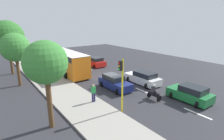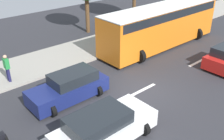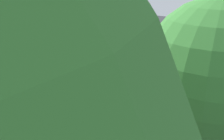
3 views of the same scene
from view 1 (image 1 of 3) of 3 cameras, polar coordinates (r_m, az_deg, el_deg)
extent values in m
cube|color=#2D2D33|center=(24.06, -0.39, -2.57)|extent=(40.00, 60.00, 0.10)
cube|color=#9E998E|center=(20.88, -16.13, -5.69)|extent=(4.00, 60.00, 0.15)
cube|color=white|center=(34.12, -12.44, 2.57)|extent=(0.20, 2.40, 0.01)
cube|color=white|center=(28.90, -7.46, 0.50)|extent=(0.20, 2.40, 0.01)
cube|color=white|center=(24.04, -0.39, -2.44)|extent=(0.20, 2.40, 0.01)
cube|color=white|center=(19.82, 10.02, -6.67)|extent=(0.20, 2.40, 0.01)
cube|color=white|center=(16.72, 25.43, -12.37)|extent=(0.20, 2.40, 0.01)
cube|color=white|center=(22.06, 9.63, -2.81)|extent=(1.88, 4.59, 0.80)
cube|color=#1E2328|center=(21.62, 10.41, -1.34)|extent=(1.58, 2.57, 0.56)
cylinder|color=black|center=(22.61, 5.38, -2.84)|extent=(0.64, 0.22, 0.64)
cylinder|color=black|center=(23.70, 8.36, -2.08)|extent=(0.64, 0.22, 0.64)
cylinder|color=black|center=(20.60, 11.03, -4.92)|extent=(0.64, 0.22, 0.64)
cylinder|color=black|center=(21.79, 13.99, -3.96)|extent=(0.64, 0.22, 0.64)
cube|color=#1E7238|center=(18.74, 23.34, -7.25)|extent=(1.94, 3.97, 0.80)
cube|color=#1E2328|center=(18.36, 24.42, -5.56)|extent=(1.63, 2.23, 0.56)
cylinder|color=black|center=(18.77, 18.47, -7.51)|extent=(0.64, 0.22, 0.64)
cylinder|color=black|center=(20.13, 21.31, -6.22)|extent=(0.64, 0.22, 0.64)
cylinder|color=black|center=(17.57, 25.53, -9.87)|extent=(0.64, 0.22, 0.64)
cylinder|color=black|center=(19.02, 28.01, -8.28)|extent=(0.64, 0.22, 0.64)
cube|color=navy|center=(20.07, 1.01, -4.45)|extent=(1.70, 4.29, 0.80)
cube|color=#1E2328|center=(20.11, 0.42, -2.36)|extent=(1.43, 2.40, 0.56)
cylinder|color=black|center=(19.59, 5.28, -5.78)|extent=(0.64, 0.22, 0.64)
cylinder|color=black|center=(18.69, 1.87, -6.78)|extent=(0.64, 0.22, 0.64)
cylinder|color=black|center=(21.63, 0.27, -3.63)|extent=(0.64, 0.22, 0.64)
cylinder|color=black|center=(20.82, -3.00, -4.42)|extent=(0.64, 0.22, 0.64)
cube|color=red|center=(30.29, -5.35, 2.34)|extent=(1.92, 3.89, 0.80)
cube|color=#1E2328|center=(29.88, -5.07, 3.50)|extent=(1.62, 2.18, 0.56)
cylinder|color=black|center=(31.01, -7.93, 2.11)|extent=(0.64, 0.22, 0.64)
cylinder|color=black|center=(31.84, -5.25, 2.55)|extent=(0.64, 0.22, 0.64)
cylinder|color=black|center=(28.85, -5.45, 1.18)|extent=(0.64, 0.22, 0.64)
cylinder|color=black|center=(29.74, -2.65, 1.67)|extent=(0.64, 0.22, 0.64)
cube|color=orange|center=(27.14, -14.81, 2.72)|extent=(2.50, 11.00, 2.90)
cube|color=black|center=(26.93, -14.97, 5.00)|extent=(2.52, 10.56, 0.60)
cube|color=white|center=(26.87, -15.02, 5.77)|extent=(2.50, 11.00, 0.08)
cylinder|color=black|center=(24.75, -9.17, -0.92)|extent=(1.00, 0.30, 1.00)
cylinder|color=black|center=(23.87, -13.84, -1.79)|extent=(1.00, 0.30, 1.00)
cylinder|color=black|center=(30.98, -15.27, 2.04)|extent=(1.00, 0.30, 1.00)
cylinder|color=black|center=(30.28, -19.12, 1.42)|extent=(1.00, 0.30, 1.00)
cylinder|color=black|center=(17.65, 14.74, -8.76)|extent=(0.60, 0.10, 0.60)
cylinder|color=black|center=(18.35, 11.81, -7.62)|extent=(0.60, 0.10, 0.60)
cube|color=black|center=(17.92, 13.17, -7.40)|extent=(0.28, 1.10, 0.36)
sphere|color=black|center=(17.74, 13.70, -7.06)|extent=(0.32, 0.32, 0.32)
cylinder|color=black|center=(17.48, 14.62, -6.87)|extent=(0.55, 0.04, 0.04)
cube|color=#333338|center=(17.82, 13.01, -5.98)|extent=(0.36, 0.24, 0.60)
sphere|color=silver|center=(17.65, 13.21, -4.81)|extent=(0.26, 0.26, 0.26)
cylinder|color=#3F3F3F|center=(28.86, -20.85, 0.75)|extent=(0.16, 0.16, 0.85)
cylinder|color=#3F3F3F|center=(28.81, -21.23, 0.69)|extent=(0.16, 0.16, 0.85)
cube|color=gold|center=(28.67, -21.17, 2.12)|extent=(0.40, 0.24, 0.60)
sphere|color=tan|center=(28.58, -21.26, 2.96)|extent=(0.22, 0.22, 0.22)
cylinder|color=#1E1E4C|center=(16.80, -5.58, -8.55)|extent=(0.16, 0.16, 0.85)
cylinder|color=#1E1E4C|center=(16.71, -6.18, -8.70)|extent=(0.16, 0.16, 0.85)
cube|color=#268C3F|center=(16.47, -5.95, -6.32)|extent=(0.40, 0.24, 0.60)
sphere|color=tan|center=(16.32, -5.99, -4.92)|extent=(0.22, 0.22, 0.22)
cylinder|color=yellow|center=(14.56, 3.30, -5.23)|extent=(0.14, 0.14, 4.50)
cube|color=black|center=(13.90, 2.71, 1.34)|extent=(0.24, 0.24, 0.76)
sphere|color=red|center=(13.77, 2.34, 2.23)|extent=(0.16, 0.16, 0.16)
sphere|color=#F2A50C|center=(13.83, 2.33, 1.26)|extent=(0.16, 0.16, 0.16)
sphere|color=green|center=(13.89, 2.31, 0.30)|extent=(0.16, 0.16, 0.16)
cylinder|color=brown|center=(23.32, -27.58, -0.48)|extent=(0.36, 0.36, 3.39)
sphere|color=#387F33|center=(22.80, -28.46, 6.36)|extent=(3.23, 3.23, 3.23)
cylinder|color=brown|center=(28.95, -29.41, 2.45)|extent=(0.36, 0.36, 3.75)
sphere|color=#2D6B28|center=(28.50, -30.31, 9.12)|extent=(4.37, 4.37, 4.37)
cylinder|color=brown|center=(13.38, -19.20, -9.81)|extent=(0.36, 0.36, 3.74)
sphere|color=#387F33|center=(12.47, -20.36, 2.32)|extent=(2.91, 2.91, 2.91)
camera|label=2|loc=(23.76, 32.58, 14.23)|focal=42.01mm
camera|label=3|loc=(28.17, -35.06, 10.95)|focal=45.42mm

